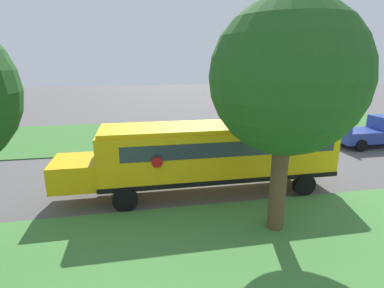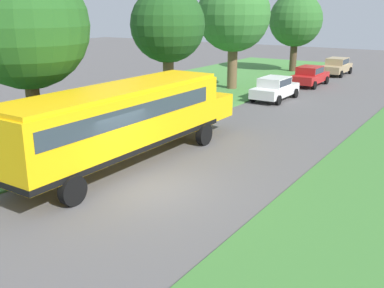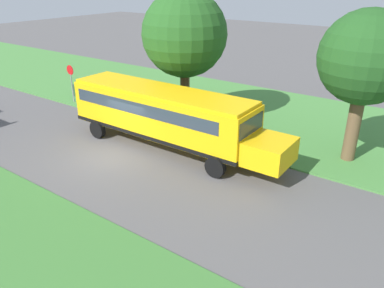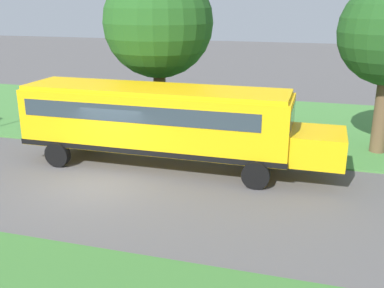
% 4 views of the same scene
% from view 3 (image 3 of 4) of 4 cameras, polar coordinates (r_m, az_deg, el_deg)
% --- Properties ---
extents(ground_plane, '(120.00, 120.00, 0.00)m').
position_cam_3_polar(ground_plane, '(19.61, -12.15, -1.82)').
color(ground_plane, '#565454').
extents(grass_verge, '(12.00, 80.00, 0.08)m').
position_cam_3_polar(grass_verge, '(26.77, 3.60, 5.94)').
color(grass_verge, '#47843D').
rests_on(grass_verge, ground).
extents(school_bus, '(2.85, 12.42, 3.16)m').
position_cam_3_polar(school_bus, '(19.53, -4.12, 4.71)').
color(school_bus, yellow).
rests_on(school_bus, ground).
extents(oak_tree_beside_bus, '(4.94, 4.94, 7.84)m').
position_cam_3_polar(oak_tree_beside_bus, '(22.37, -0.81, 16.61)').
color(oak_tree_beside_bus, brown).
rests_on(oak_tree_beside_bus, ground).
extents(oak_tree_roadside_mid, '(4.28, 4.28, 7.26)m').
position_cam_3_polar(oak_tree_roadside_mid, '(18.79, 25.17, 11.98)').
color(oak_tree_roadside_mid, brown).
rests_on(oak_tree_roadside_mid, ground).
extents(stop_sign, '(0.08, 0.68, 2.74)m').
position_cam_3_polar(stop_sign, '(28.19, -17.92, 9.36)').
color(stop_sign, gray).
rests_on(stop_sign, ground).
extents(trash_bin, '(0.56, 0.56, 0.90)m').
position_cam_3_polar(trash_bin, '(30.05, -17.22, 7.77)').
color(trash_bin, '#2D4C33').
rests_on(trash_bin, ground).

